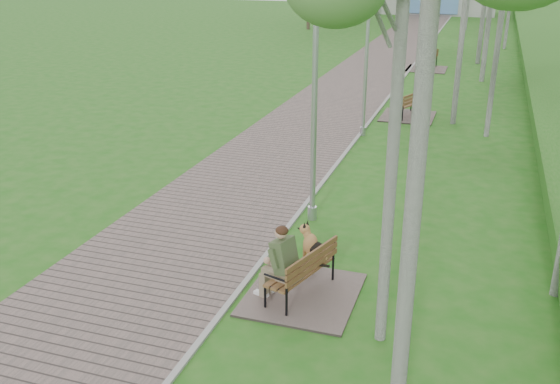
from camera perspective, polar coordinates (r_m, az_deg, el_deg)
The scene contains 11 objects.
ground at distance 10.09m, azimuth -5.06°, elevation -10.72°, with size 120.00×120.00×0.00m, color #1F6615.
walkway at distance 30.24m, azimuth 8.29°, elevation 11.00°, with size 3.50×67.00×0.04m, color #645751.
kerb at distance 29.98m, azimuth 11.63°, elevation 10.71°, with size 0.10×67.00×0.05m, color #999993.
bench_main at distance 10.22m, azimuth 1.54°, elevation -7.38°, with size 1.77×1.96×1.54m.
bench_second at distance 21.77m, azimuth 11.53°, elevation 7.25°, with size 1.74×1.94×1.07m.
bench_third at distance 30.89m, azimuth 13.22°, elevation 11.23°, with size 1.82×2.02×1.12m.
lamp_post_near at distance 12.48m, azimuth 3.15°, elevation 7.25°, with size 0.19×0.19×4.94m.
lamp_post_second at distance 18.93m, azimuth 7.87°, elevation 11.21°, with size 0.17×0.17×4.44m.
lamp_post_third at distance 33.77m, azimuth 13.41°, elevation 16.37°, with size 0.23×0.23×5.85m.
pedestrian_near at distance 54.73m, azimuth 13.61°, elevation 16.17°, with size 0.68×0.45×1.87m, color white.
pedestrian_far at distance 56.77m, azimuth 14.21°, elevation 16.11°, with size 0.74×0.58×1.52m, color gray.
Camera 1 is at (3.53, -7.80, 5.34)m, focal length 40.00 mm.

